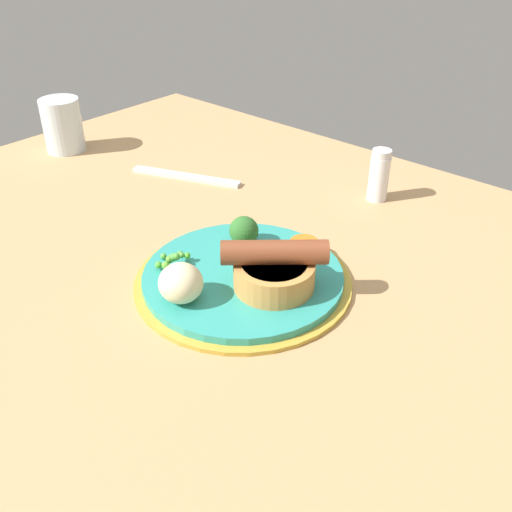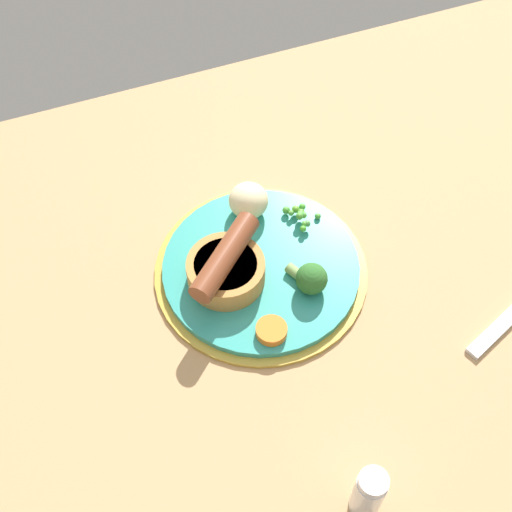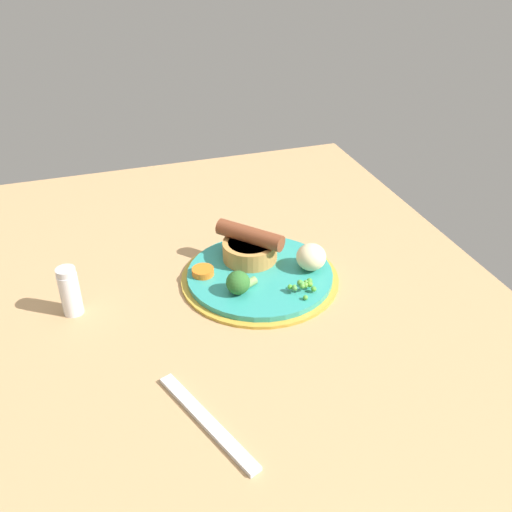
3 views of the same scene
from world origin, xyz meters
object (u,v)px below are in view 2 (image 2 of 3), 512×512
(pea_pile, at_px, (300,215))
(carrot_slice_0, at_px, (271,331))
(broccoli_floret_near, at_px, (310,278))
(salt_shaker, at_px, (369,493))
(potato_chunk_1, at_px, (249,200))
(dinner_plate, at_px, (261,270))
(sausage_pudding, at_px, (226,267))

(pea_pile, bearing_deg, carrot_slice_0, -124.06)
(broccoli_floret_near, bearing_deg, carrot_slice_0, -82.70)
(carrot_slice_0, xyz_separation_m, salt_shaker, (0.02, -0.20, 0.02))
(potato_chunk_1, bearing_deg, broccoli_floret_near, -78.28)
(dinner_plate, distance_m, potato_chunk_1, 0.09)
(carrot_slice_0, bearing_deg, broccoli_floret_near, 32.74)
(carrot_slice_0, bearing_deg, pea_pile, 55.94)
(broccoli_floret_near, bearing_deg, dinner_plate, -164.02)
(pea_pile, bearing_deg, broccoli_floret_near, -106.32)
(potato_chunk_1, relative_size, salt_shaker, 0.63)
(sausage_pudding, height_order, potato_chunk_1, sausage_pudding)
(dinner_plate, distance_m, pea_pile, 0.08)
(dinner_plate, relative_size, carrot_slice_0, 7.23)
(sausage_pudding, bearing_deg, potato_chunk_1, 12.90)
(broccoli_floret_near, height_order, potato_chunk_1, potato_chunk_1)
(broccoli_floret_near, distance_m, carrot_slice_0, 0.08)
(salt_shaker, bearing_deg, dinner_plate, 89.03)
(potato_chunk_1, bearing_deg, dinner_plate, -100.49)
(potato_chunk_1, bearing_deg, carrot_slice_0, -102.25)
(dinner_plate, distance_m, salt_shaker, 0.29)
(broccoli_floret_near, bearing_deg, salt_shaker, -36.33)
(dinner_plate, xyz_separation_m, sausage_pudding, (-0.04, -0.00, 0.03))
(potato_chunk_1, distance_m, carrot_slice_0, 0.17)
(sausage_pudding, bearing_deg, carrot_slice_0, -117.15)
(broccoli_floret_near, xyz_separation_m, carrot_slice_0, (-0.06, -0.04, -0.01))
(broccoli_floret_near, bearing_deg, potato_chunk_1, 166.28)
(sausage_pudding, bearing_deg, broccoli_floret_near, -69.32)
(pea_pile, relative_size, carrot_slice_0, 1.25)
(pea_pile, relative_size, potato_chunk_1, 0.90)
(salt_shaker, bearing_deg, potato_chunk_1, 86.92)
(pea_pile, height_order, carrot_slice_0, pea_pile)
(dinner_plate, relative_size, potato_chunk_1, 5.22)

